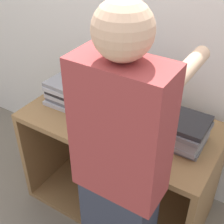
# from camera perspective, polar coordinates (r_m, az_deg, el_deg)

# --- Properties ---
(wall_back) EXTENTS (8.00, 0.05, 2.40)m
(wall_back) POSITION_cam_1_polar(r_m,az_deg,el_deg) (2.07, 7.99, 14.38)
(wall_back) COLOR silver
(wall_back) RESTS_ON ground_plane
(cart) EXTENTS (1.24, 0.64, 0.76)m
(cart) POSITION_cam_1_polar(r_m,az_deg,el_deg) (2.24, 2.36, -8.42)
(cart) COLOR olive
(cart) RESTS_ON ground_plane
(laptop_open) EXTENTS (0.33, 0.30, 0.25)m
(laptop_open) POSITION_cam_1_polar(r_m,az_deg,el_deg) (1.95, 2.28, 0.41)
(laptop_open) COLOR #333338
(laptop_open) RESTS_ON cart
(laptop_stack_left) EXTENTS (0.35, 0.26, 0.16)m
(laptop_stack_left) POSITION_cam_1_polar(r_m,az_deg,el_deg) (2.07, -6.97, 3.44)
(laptop_stack_left) COLOR #B7B7BC
(laptop_stack_left) RESTS_ON cart
(laptop_stack_right) EXTENTS (0.35, 0.26, 0.16)m
(laptop_stack_right) POSITION_cam_1_polar(r_m,az_deg,el_deg) (1.77, 11.63, -3.10)
(laptop_stack_right) COLOR slate
(laptop_stack_right) RESTS_ON cart
(person) EXTENTS (0.40, 0.53, 1.66)m
(person) POSITION_cam_1_polar(r_m,az_deg,el_deg) (1.47, 1.59, -12.28)
(person) COLOR #2D3342
(person) RESTS_ON ground_plane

